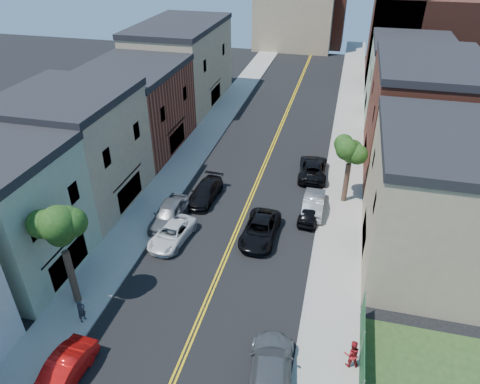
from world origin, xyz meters
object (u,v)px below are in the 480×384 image
Objects in this scene: black_car_left at (205,192)px; black_car_right at (310,212)px; black_suv_lane at (260,230)px; grey_car_left at (169,213)px; silver_car_right at (314,203)px; pedestrian_left at (81,311)px; pedestrian_right at (352,354)px; red_sedan at (62,374)px; grey_car_right at (271,371)px; dark_car_right_far at (313,168)px; white_pickup at (172,234)px.

black_car_right is at bearing -0.53° from black_car_left.
black_car_right is 4.86m from black_suv_lane.
grey_car_left is at bearing -109.13° from black_car_left.
pedestrian_left reaches higher than silver_car_right.
red_sedan is at bearing 6.51° from pedestrian_right.
pedestrian_right is at bearing -161.33° from grey_car_right.
red_sedan is 15.19m from pedestrian_right.
dark_car_right_far reaches higher than black_suv_lane.
black_car_right is (10.85, 18.05, -0.07)m from red_sedan.
pedestrian_left is 15.69m from pedestrian_right.
grey_car_right is at bearing -49.10° from grey_car_left.
red_sedan is at bearing -89.94° from grey_car_left.
black_car_right is 7.26m from dark_car_right_far.
red_sedan is at bearing -115.74° from black_suv_lane.
black_car_left is at bearing 145.05° from black_suv_lane.
black_suv_lane is (5.73, -4.19, 0.02)m from black_car_left.
grey_car_left is 1.06× the size of silver_car_right.
pedestrian_left is (-11.53, -21.36, 0.15)m from dark_car_right_far.
grey_car_right reaches higher than red_sedan.
grey_car_right is 1.01× the size of dark_car_right_far.
pedestrian_left is at bearing 50.88° from silver_car_right.
black_car_left is 9.31m from silver_car_right.
dark_car_right_far is 11.08m from black_suv_lane.
silver_car_right is at bearing -92.33° from black_car_right.
black_suv_lane is at bearing 66.12° from red_sedan.
silver_car_right is at bearing -24.98° from pedestrian_left.
silver_car_right reaches higher than white_pickup.
pedestrian_left is (-1.20, -10.90, 0.06)m from grey_car_left.
black_suv_lane is 3.45× the size of pedestrian_left.
dark_car_right_far is 3.61× the size of pedestrian_left.
pedestrian_left is (-1.20, 3.93, 0.18)m from red_sedan.
black_suv_lane is at bearing 24.19° from white_pickup.
pedestrian_right is at bearing -74.04° from pedestrian_left.
white_pickup is at bearing -42.10° from pedestrian_right.
black_car_left is 19.10m from pedestrian_right.
grey_car_left is 10.96m from pedestrian_left.
grey_car_left is at bearing 93.09° from red_sedan.
silver_car_right is at bearing 22.09° from grey_car_left.
pedestrian_right reaches higher than silver_car_right.
pedestrian_left reaches higher than white_pickup.
grey_car_left is (-1.09, 2.19, 0.20)m from white_pickup.
pedestrian_right is (14.47, 4.60, 0.30)m from red_sedan.
black_car_left is (1.70, 3.97, -0.13)m from grey_car_left.
grey_car_left is at bearing 21.39° from silver_car_right.
black_suv_lane reaches higher than white_pickup.
black_suv_lane is at bearing -82.19° from grey_car_right.
pedestrian_left is (-12.20, -15.35, 0.14)m from silver_car_right.
black_car_right is at bearing -26.96° from pedestrian_left.
dark_car_right_far is at bearing -81.13° from black_car_right.
pedestrian_right is (7.04, -10.00, 0.31)m from black_suv_lane.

